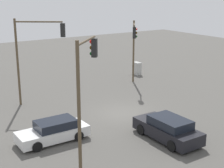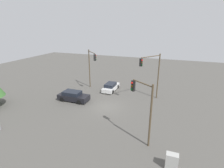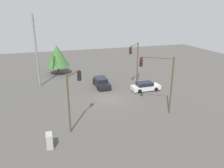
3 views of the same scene
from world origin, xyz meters
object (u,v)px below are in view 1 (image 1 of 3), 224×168
(electrical_cabinet, at_px, (137,68))
(traffic_signal_cross, at_px, (85,80))
(sedan_white, at_px, (54,131))
(traffic_signal_aux, at_px, (134,43))
(traffic_signal_main, at_px, (35,47))
(sedan_dark, at_px, (168,129))

(electrical_cabinet, bearing_deg, traffic_signal_cross, 134.56)
(sedan_white, xyz_separation_m, traffic_signal_aux, (7.72, -11.99, 3.50))
(traffic_signal_aux, distance_m, electrical_cabinet, 5.32)
(traffic_signal_cross, height_order, electrical_cabinet, traffic_signal_cross)
(traffic_signal_main, xyz_separation_m, traffic_signal_cross, (-10.43, 1.35, -0.11))
(sedan_white, distance_m, sedan_dark, 7.09)
(traffic_signal_main, bearing_deg, sedan_dark, -33.00)
(electrical_cabinet, bearing_deg, sedan_white, 126.02)
(traffic_signal_main, relative_size, traffic_signal_cross, 1.02)
(sedan_white, height_order, electrical_cabinet, electrical_cabinet)
(sedan_dark, bearing_deg, electrical_cabinet, 58.92)
(sedan_white, bearing_deg, traffic_signal_main, -14.24)
(traffic_signal_cross, xyz_separation_m, electrical_cabinet, (14.07, -14.29, -3.93))
(traffic_signal_aux, bearing_deg, electrical_cabinet, 173.83)
(traffic_signal_main, height_order, traffic_signal_aux, traffic_signal_main)
(traffic_signal_aux, bearing_deg, traffic_signal_cross, -9.78)
(electrical_cabinet, bearing_deg, sedan_dark, 148.92)
(sedan_dark, relative_size, traffic_signal_cross, 0.68)
(sedan_dark, height_order, traffic_signal_cross, traffic_signal_cross)
(traffic_signal_aux, relative_size, electrical_cabinet, 4.49)
(sedan_dark, bearing_deg, traffic_signal_aux, 62.49)
(sedan_white, xyz_separation_m, sedan_dark, (-3.74, -6.02, 0.07))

